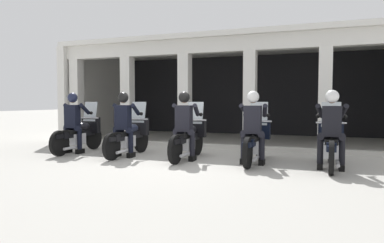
{
  "coord_description": "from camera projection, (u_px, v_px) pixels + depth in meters",
  "views": [
    {
      "loc": [
        3.02,
        -7.59,
        1.35
      ],
      "look_at": [
        0.0,
        0.43,
        0.87
      ],
      "focal_mm": 33.13,
      "sensor_mm": 36.0,
      "label": 1
    }
  ],
  "objects": [
    {
      "name": "motorcycle_right",
      "position": [
        255.0,
        140.0,
        7.89
      ],
      "size": [
        0.62,
        2.04,
        1.35
      ],
      "rotation": [
        0.0,
        0.0,
        0.22
      ],
      "color": "black",
      "rests_on": "ground"
    },
    {
      "name": "kerb_strip",
      "position": [
        211.0,
        146.0,
        10.3
      ],
      "size": [
        10.86,
        0.24,
        0.12
      ],
      "primitive_type": "cube",
      "color": "#B7B5AD",
      "rests_on": "ground"
    },
    {
      "name": "motorcycle_center",
      "position": [
        189.0,
        138.0,
        8.4
      ],
      "size": [
        0.62,
        2.04,
        1.35
      ],
      "rotation": [
        0.0,
        0.0,
        0.28
      ],
      "color": "black",
      "rests_on": "ground"
    },
    {
      "name": "police_officer_far_right",
      "position": [
        332.0,
        123.0,
        6.97
      ],
      "size": [
        0.63,
        0.61,
        1.58
      ],
      "rotation": [
        0.0,
        0.0,
        0.18
      ],
      "color": "black",
      "rests_on": "ground"
    },
    {
      "name": "police_officer_left",
      "position": [
        124.0,
        119.0,
        8.61
      ],
      "size": [
        0.63,
        0.61,
        1.58
      ],
      "rotation": [
        0.0,
        0.0,
        0.26
      ],
      "color": "black",
      "rests_on": "ground"
    },
    {
      "name": "police_officer_right",
      "position": [
        253.0,
        121.0,
        7.6
      ],
      "size": [
        0.63,
        0.61,
        1.58
      ],
      "rotation": [
        0.0,
        0.0,
        0.22
      ],
      "color": "black",
      "rests_on": "ground"
    },
    {
      "name": "motorcycle_far_left",
      "position": [
        81.0,
        133.0,
        9.53
      ],
      "size": [
        0.62,
        2.04,
        1.35
      ],
      "rotation": [
        0.0,
        0.0,
        0.16
      ],
      "color": "black",
      "rests_on": "ground"
    },
    {
      "name": "ground_plane",
      "position": [
        221.0,
        145.0,
        11.03
      ],
      "size": [
        80.0,
        80.0,
        0.0
      ],
      "primitive_type": "plane",
      "color": "#A8A59E"
    },
    {
      "name": "motorcycle_left",
      "position": [
        130.0,
        136.0,
        8.9
      ],
      "size": [
        0.62,
        2.04,
        1.35
      ],
      "rotation": [
        0.0,
        0.0,
        0.26
      ],
      "color": "black",
      "rests_on": "ground"
    },
    {
      "name": "police_officer_center",
      "position": [
        184.0,
        120.0,
        8.11
      ],
      "size": [
        0.63,
        0.61,
        1.58
      ],
      "rotation": [
        0.0,
        0.0,
        0.28
      ],
      "color": "black",
      "rests_on": "ground"
    },
    {
      "name": "police_officer_far_left",
      "position": [
        73.0,
        118.0,
        9.24
      ],
      "size": [
        0.63,
        0.61,
        1.58
      ],
      "rotation": [
        0.0,
        0.0,
        0.16
      ],
      "color": "black",
      "rests_on": "ground"
    },
    {
      "name": "motorcycle_far_right",
      "position": [
        331.0,
        143.0,
        7.26
      ],
      "size": [
        0.62,
        2.04,
        1.35
      ],
      "rotation": [
        0.0,
        0.0,
        0.18
      ],
      "color": "black",
      "rests_on": "ground"
    },
    {
      "name": "station_building",
      "position": [
        236.0,
        79.0,
        13.02
      ],
      "size": [
        11.36,
        5.01,
        3.42
      ],
      "color": "black",
      "rests_on": "ground"
    }
  ]
}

